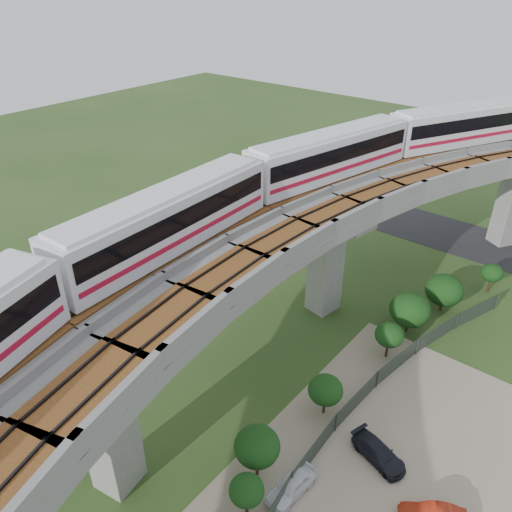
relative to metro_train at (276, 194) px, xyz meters
name	(u,v)px	position (x,y,z in m)	size (l,w,h in m)	color
ground	(232,370)	(-0.49, -4.12, -12.31)	(160.00, 160.00, 0.00)	#2D4A1D
dirt_lot	(405,508)	(13.51, -6.12, -12.29)	(18.00, 26.00, 0.04)	gray
asphalt_road	(410,223)	(-0.49, 25.88, -12.29)	(60.00, 8.00, 0.03)	#232326
viaduct	(278,283)	(3.35, -4.12, -3.26)	(19.58, 73.98, 11.40)	#99968E
metro_train	(276,194)	(0.00, 0.00, 0.00)	(12.58, 61.18, 3.64)	white
fence	(354,433)	(9.26, -4.12, -11.56)	(3.87, 38.73, 1.50)	#2D382D
tree_0	(492,273)	(10.43, 17.38, -10.35)	(1.86, 1.86, 2.76)	#382314
tree_1	(444,290)	(8.23, 12.21, -10.34)	(3.04, 3.04, 3.26)	#382314
tree_2	(410,310)	(7.20, 7.85, -10.28)	(3.11, 3.11, 3.36)	#382314
tree_3	(389,335)	(7.34, 4.09, -10.29)	(2.08, 2.08, 2.91)	#382314
tree_4	(325,390)	(6.64, -3.32, -10.30)	(2.21, 2.21, 2.95)	#382314
tree_5	(257,446)	(6.17, -9.51, -9.92)	(2.54, 2.54, 3.47)	#382314
tree_6	(247,490)	(7.27, -11.70, -10.24)	(1.82, 1.82, 2.86)	#382314
car_white	(292,485)	(8.30, -9.18, -11.70)	(1.33, 3.31, 1.13)	white
car_dark	(379,453)	(10.97, -4.28, -11.76)	(1.43, 3.53, 1.02)	black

